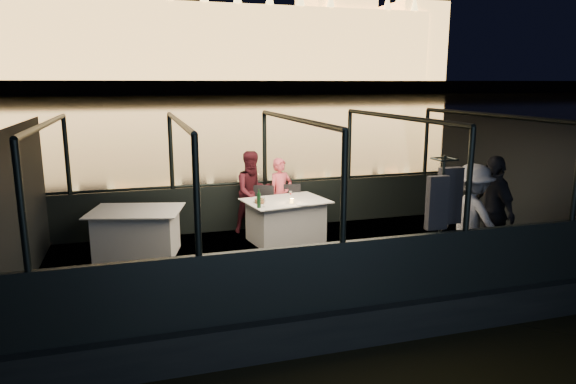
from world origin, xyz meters
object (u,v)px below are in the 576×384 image
object	(u,v)px
chair_port_left	(265,212)
person_man_maroon	(253,194)
coat_stand	(440,227)
passenger_dark	(492,214)
passenger_stripe	(471,219)
dining_table_aft	(137,233)
person_woman_coral	(281,193)
dining_table_central	(286,220)
chair_port_right	(293,210)
wine_bottle	(259,199)

from	to	relation	value
chair_port_left	person_man_maroon	world-z (taller)	person_man_maroon
coat_stand	passenger_dark	world-z (taller)	coat_stand
chair_port_left	passenger_stripe	distance (m)	3.77
passenger_dark	chair_port_left	bearing A→B (deg)	-125.84
dining_table_aft	person_woman_coral	bearing A→B (deg)	15.85
chair_port_left	passenger_dark	bearing A→B (deg)	-16.48
dining_table_central	chair_port_right	distance (m)	0.53
dining_table_aft	passenger_stripe	world-z (taller)	passenger_stripe
chair_port_right	coat_stand	bearing A→B (deg)	-59.15
coat_stand	wine_bottle	size ratio (longest dim) A/B	5.93
dining_table_central	passenger_stripe	bearing A→B (deg)	-46.52
chair_port_left	person_man_maroon	xyz separation A→B (m)	(-0.17, 0.27, 0.30)
dining_table_central	person_man_maroon	distance (m)	0.92
dining_table_central	passenger_dark	distance (m)	3.53
passenger_stripe	passenger_dark	distance (m)	0.52
person_man_maroon	wine_bottle	size ratio (longest dim) A/B	4.96
passenger_dark	coat_stand	bearing A→B (deg)	-60.97
chair_port_left	person_woman_coral	world-z (taller)	person_woman_coral
chair_port_left	coat_stand	size ratio (longest dim) A/B	0.49
person_woman_coral	person_man_maroon	distance (m)	0.55
chair_port_left	person_woman_coral	bearing A→B (deg)	60.47
dining_table_aft	chair_port_left	bearing A→B (deg)	12.13
chair_port_left	wine_bottle	distance (m)	1.04
chair_port_right	coat_stand	distance (m)	3.43
person_man_maroon	dining_table_central	bearing A→B (deg)	-67.61
chair_port_right	wine_bottle	distance (m)	1.31
chair_port_right	person_man_maroon	size ratio (longest dim) A/B	0.58
chair_port_right	passenger_stripe	world-z (taller)	passenger_stripe
dining_table_central	passenger_stripe	world-z (taller)	passenger_stripe
person_man_maroon	dining_table_aft	bearing A→B (deg)	-169.53
coat_stand	person_man_maroon	bearing A→B (deg)	118.29
chair_port_left	person_man_maroon	bearing A→B (deg)	147.53
passenger_dark	wine_bottle	size ratio (longest dim) A/B	5.54
dining_table_central	coat_stand	bearing A→B (deg)	-62.58
passenger_stripe	wine_bottle	xyz separation A→B (m)	(-2.83, 1.93, 0.06)
dining_table_central	coat_stand	world-z (taller)	coat_stand
person_man_maroon	passenger_dark	world-z (taller)	passenger_dark
person_man_maroon	passenger_stripe	size ratio (longest dim) A/B	0.94
passenger_dark	passenger_stripe	bearing A→B (deg)	-66.53
person_woman_coral	passenger_stripe	size ratio (longest dim) A/B	0.85
person_woman_coral	passenger_dark	xyz separation A→B (m)	(2.61, -2.91, 0.10)
dining_table_central	person_man_maroon	bearing A→B (deg)	121.49
dining_table_central	person_man_maroon	xyz separation A→B (m)	(-0.44, 0.72, 0.36)
passenger_dark	wine_bottle	xyz separation A→B (m)	(-3.32, 1.77, 0.06)
chair_port_left	chair_port_right	distance (m)	0.54
person_woman_coral	wine_bottle	size ratio (longest dim) A/B	4.46
dining_table_aft	coat_stand	distance (m)	4.89
dining_table_aft	passenger_stripe	distance (m)	5.39
dining_table_central	chair_port_right	world-z (taller)	chair_port_right
coat_stand	passenger_stripe	size ratio (longest dim) A/B	1.12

